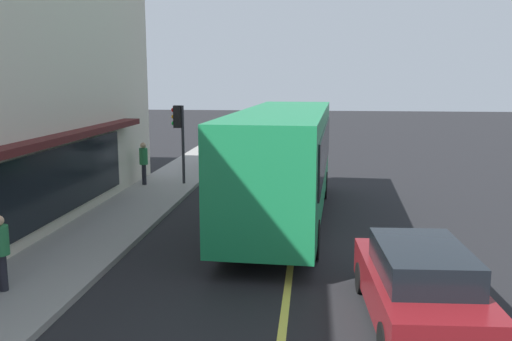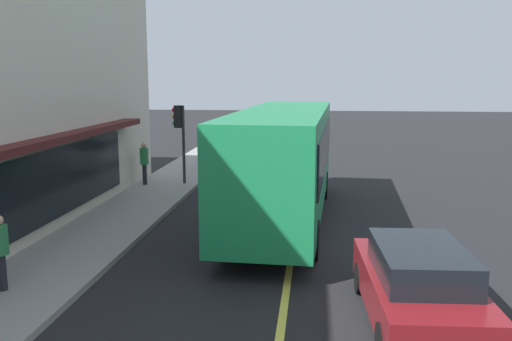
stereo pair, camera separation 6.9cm
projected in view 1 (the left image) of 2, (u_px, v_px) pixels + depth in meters
name	position (u px, v px, depth m)	size (l,w,h in m)	color
ground	(293.00, 246.00, 14.67)	(120.00, 120.00, 0.00)	black
sidewalk	(95.00, 238.00, 15.22)	(80.00, 2.58, 0.15)	gray
lane_centre_stripe	(293.00, 246.00, 14.66)	(36.00, 0.16, 0.01)	#D8D14C
bus	(284.00, 159.00, 16.97)	(11.24, 3.06, 3.50)	#197F47
traffic_light	(179.00, 126.00, 22.20)	(0.30, 0.52, 3.20)	#2D2D33
car_white	(236.00, 155.00, 26.54)	(4.37, 1.99, 1.52)	white
car_maroon	(419.00, 286.00, 9.94)	(4.39, 2.03, 1.52)	maroon
pedestrian_at_corner	(144.00, 159.00, 22.13)	(0.34, 0.34, 1.73)	black
pedestrian_mid_block	(1.00, 246.00, 11.09)	(0.34, 0.34, 1.59)	black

